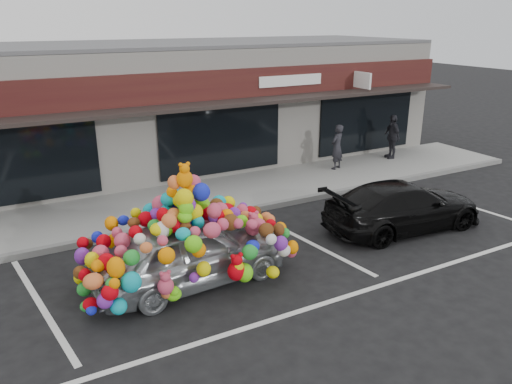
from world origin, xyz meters
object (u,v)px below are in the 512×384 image
toy_car (189,245)px  black_sedan (403,206)px  pedestrian_c (392,137)px  pedestrian_a (337,147)px

toy_car → black_sedan: size_ratio=1.03×
pedestrian_c → pedestrian_a: bearing=-72.3°
black_sedan → pedestrian_a: size_ratio=2.73×
pedestrian_a → pedestrian_c: pedestrian_c is taller
pedestrian_a → pedestrian_c: size_ratio=0.96×
black_sedan → pedestrian_c: bearing=-36.0°
black_sedan → pedestrian_c: size_ratio=2.62×
toy_car → black_sedan: toy_car is taller
pedestrian_a → pedestrian_c: 2.67m
toy_car → pedestrian_c: 11.06m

